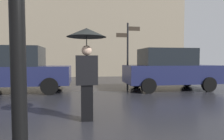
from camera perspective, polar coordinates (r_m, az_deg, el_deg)
pedestrian_with_umbrella at (r=4.25m, az=-7.58°, el=5.13°), size 0.87×0.87×2.06m
parked_car_left at (r=8.99m, az=-26.51°, el=0.24°), size 4.24×1.99×1.93m
parked_car_right at (r=9.15m, az=16.65°, el=0.28°), size 4.17×1.91×1.87m
street_signpost at (r=8.66m, az=4.73°, el=6.10°), size 1.08×0.08×3.02m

